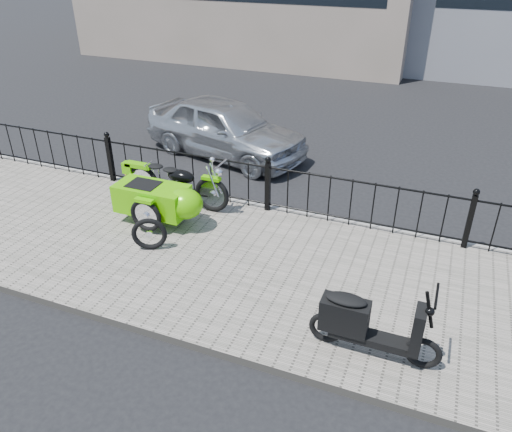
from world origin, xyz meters
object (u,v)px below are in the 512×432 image
at_px(sedan_car, 225,128).
at_px(motorcycle_sidecar, 165,197).
at_px(scooter, 366,324).
at_px(spare_tire, 149,234).

bearing_deg(sedan_car, motorcycle_sidecar, -158.68).
bearing_deg(scooter, spare_tire, 164.71).
distance_m(motorcycle_sidecar, sedan_car, 3.51).
height_order(motorcycle_sidecar, sedan_car, sedan_car).
xyz_separation_m(motorcycle_sidecar, scooter, (3.96, -1.97, -0.05)).
height_order(motorcycle_sidecar, scooter, scooter).
bearing_deg(spare_tire, sedan_car, 98.79).
bearing_deg(scooter, sedan_car, 128.91).
xyz_separation_m(scooter, sedan_car, (-4.40, 5.45, 0.14)).
distance_m(motorcycle_sidecar, spare_tire, 1.00).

